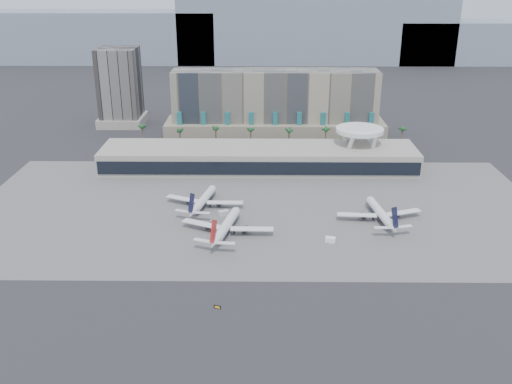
{
  "coord_description": "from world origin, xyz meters",
  "views": [
    {
      "loc": [
        1.7,
        -184.67,
        104.67
      ],
      "look_at": [
        -0.71,
        40.0,
        14.01
      ],
      "focal_mm": 40.0,
      "sensor_mm": 36.0,
      "label": 1
    }
  ],
  "objects_px": {
    "service_vehicle_a": "(224,213)",
    "taxiway_sign": "(217,307)",
    "airliner_left": "(203,200)",
    "airliner_centre": "(226,226)",
    "airliner_right": "(381,213)",
    "service_vehicle_b": "(330,240)"
  },
  "relations": [
    {
      "from": "service_vehicle_a",
      "to": "service_vehicle_b",
      "type": "relative_size",
      "value": 1.15
    },
    {
      "from": "airliner_left",
      "to": "airliner_right",
      "type": "xyz_separation_m",
      "value": [
        78.71,
        -14.06,
        0.08
      ]
    },
    {
      "from": "airliner_centre",
      "to": "service_vehicle_b",
      "type": "bearing_deg",
      "value": 3.08
    },
    {
      "from": "service_vehicle_a",
      "to": "taxiway_sign",
      "type": "distance_m",
      "value": 73.63
    },
    {
      "from": "airliner_centre",
      "to": "airliner_right",
      "type": "relative_size",
      "value": 1.03
    },
    {
      "from": "airliner_centre",
      "to": "taxiway_sign",
      "type": "bearing_deg",
      "value": -76.85
    },
    {
      "from": "airliner_centre",
      "to": "service_vehicle_b",
      "type": "height_order",
      "value": "airliner_centre"
    },
    {
      "from": "airliner_centre",
      "to": "service_vehicle_a",
      "type": "relative_size",
      "value": 8.81
    },
    {
      "from": "airliner_left",
      "to": "airliner_centre",
      "type": "relative_size",
      "value": 0.94
    },
    {
      "from": "airliner_centre",
      "to": "service_vehicle_b",
      "type": "xyz_separation_m",
      "value": [
        42.46,
        -7.28,
        -2.54
      ]
    },
    {
      "from": "service_vehicle_a",
      "to": "service_vehicle_b",
      "type": "xyz_separation_m",
      "value": [
        44.75,
        -25.59,
        -0.09
      ]
    },
    {
      "from": "service_vehicle_b",
      "to": "taxiway_sign",
      "type": "xyz_separation_m",
      "value": [
        -42.13,
        -48.0,
        -0.49
      ]
    },
    {
      "from": "airliner_left",
      "to": "service_vehicle_a",
      "type": "height_order",
      "value": "airliner_left"
    },
    {
      "from": "airliner_right",
      "to": "service_vehicle_a",
      "type": "distance_m",
      "value": 69.02
    },
    {
      "from": "airliner_centre",
      "to": "taxiway_sign",
      "type": "distance_m",
      "value": 55.36
    },
    {
      "from": "airliner_right",
      "to": "service_vehicle_a",
      "type": "height_order",
      "value": "airliner_right"
    },
    {
      "from": "airliner_left",
      "to": "airliner_centre",
      "type": "bearing_deg",
      "value": -54.1
    },
    {
      "from": "airliner_right",
      "to": "service_vehicle_b",
      "type": "height_order",
      "value": "airliner_right"
    },
    {
      "from": "service_vehicle_b",
      "to": "taxiway_sign",
      "type": "distance_m",
      "value": 63.86
    },
    {
      "from": "airliner_right",
      "to": "service_vehicle_a",
      "type": "relative_size",
      "value": 8.54
    },
    {
      "from": "airliner_right",
      "to": "taxiway_sign",
      "type": "height_order",
      "value": "airliner_right"
    },
    {
      "from": "airliner_centre",
      "to": "service_vehicle_b",
      "type": "distance_m",
      "value": 43.15
    }
  ]
}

